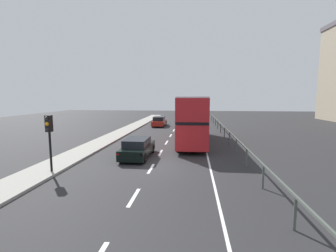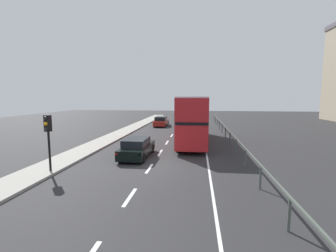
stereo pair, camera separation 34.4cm
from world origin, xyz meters
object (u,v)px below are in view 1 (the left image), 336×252
sedan_car_ahead (159,121)px  hatchback_car_near (138,148)px  traffic_signal_pole (49,130)px  double_decker_bus_red (192,118)px

sedan_car_ahead → hatchback_car_near: bearing=-86.6°
traffic_signal_pole → sedan_car_ahead: size_ratio=0.69×
traffic_signal_pole → sedan_car_ahead: bearing=82.9°
hatchback_car_near → sedan_car_ahead: 18.30m
double_decker_bus_red → hatchback_car_near: 7.49m
double_decker_bus_red → hatchback_car_near: size_ratio=2.63×
hatchback_car_near → sedan_car_ahead: size_ratio=0.97×
double_decker_bus_red → sedan_car_ahead: size_ratio=2.54×
double_decker_bus_red → traffic_signal_pole: 12.94m
double_decker_bus_red → sedan_car_ahead: bearing=111.9°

